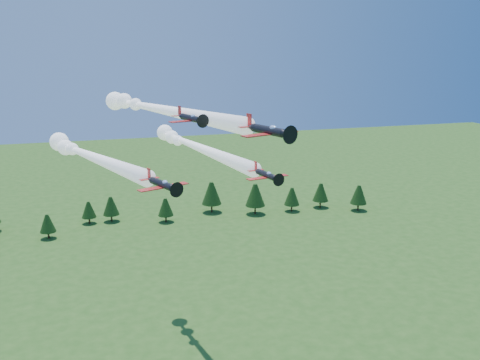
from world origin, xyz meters
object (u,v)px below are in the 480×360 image
object	(u,v)px
plane_left	(88,155)
plane_slot	(191,118)
plane_right	(194,145)
plane_lead	(159,109)

from	to	relation	value
plane_left	plane_slot	distance (m)	24.12
plane_slot	plane_right	bearing A→B (deg)	60.81
plane_lead	plane_left	distance (m)	15.09
plane_right	plane_lead	bearing A→B (deg)	-134.68
plane_right	plane_slot	xyz separation A→B (m)	(-6.18, -27.19, 9.20)
plane_right	plane_slot	bearing A→B (deg)	-113.44
plane_right	plane_slot	world-z (taller)	plane_slot
plane_lead	plane_slot	size ratio (longest dim) A/B	6.63
plane_left	plane_right	xyz separation A→B (m)	(21.27, 10.18, -1.17)
plane_left	plane_lead	bearing A→B (deg)	-33.80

